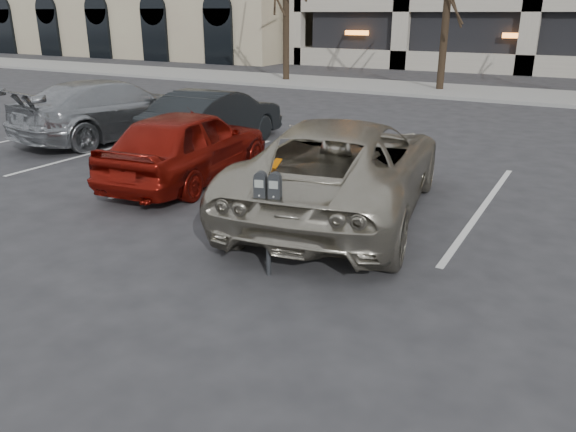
# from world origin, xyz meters

# --- Properties ---
(ground) EXTENTS (140.00, 140.00, 0.00)m
(ground) POSITION_xyz_m (0.00, 0.00, 0.00)
(ground) COLOR #28282B
(ground) RESTS_ON ground
(sidewalk) EXTENTS (80.00, 4.00, 0.12)m
(sidewalk) POSITION_xyz_m (0.00, 16.00, 0.06)
(sidewalk) COLOR gray
(sidewalk) RESTS_ON ground
(stall_lines) EXTENTS (16.90, 5.20, 0.00)m
(stall_lines) POSITION_xyz_m (-1.40, 2.30, 0.01)
(stall_lines) COLOR silver
(stall_lines) RESTS_ON ground
(parking_meter) EXTENTS (0.34, 0.20, 1.25)m
(parking_meter) POSITION_xyz_m (-0.34, -1.47, 0.96)
(parking_meter) COLOR black
(parking_meter) RESTS_ON ground
(suv_silver) EXTENTS (3.35, 5.68, 1.49)m
(suv_silver) POSITION_xyz_m (-0.52, 1.03, 0.74)
(suv_silver) COLOR #AAA491
(suv_silver) RESTS_ON ground
(car_red) EXTENTS (2.08, 4.16, 1.36)m
(car_red) POSITION_xyz_m (-3.72, 1.26, 0.68)
(car_red) COLOR maroon
(car_red) RESTS_ON ground
(car_dark) EXTENTS (1.57, 4.08, 1.32)m
(car_dark) POSITION_xyz_m (-4.99, 3.81, 0.66)
(car_dark) COLOR black
(car_dark) RESTS_ON ground
(car_silver) EXTENTS (2.74, 5.22, 1.44)m
(car_silver) POSITION_xyz_m (-7.77, 3.34, 0.72)
(car_silver) COLOR #94979B
(car_silver) RESTS_ON ground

